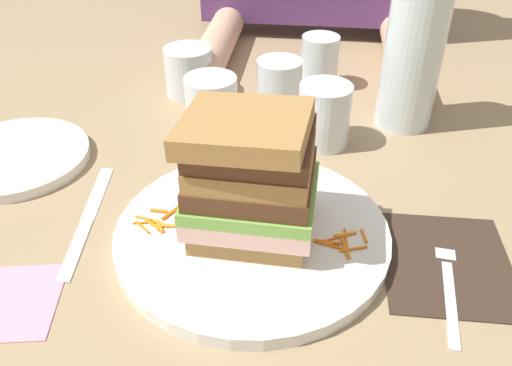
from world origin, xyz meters
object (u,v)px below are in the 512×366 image
object	(u,v)px
juice_glass	(324,117)
empty_tumbler_1	(189,71)
empty_tumbler_2	(211,101)
empty_tumbler_3	(319,62)
knife	(86,221)
fork	(449,275)
napkin_pink	(17,301)
sandwich	(251,179)
side_plate	(15,157)
napkin_dark	(447,262)
main_plate	(252,236)
empty_tumbler_0	(281,84)
water_bottle	(416,39)

from	to	relation	value
juice_glass	empty_tumbler_1	bearing A→B (deg)	149.06
empty_tumbler_2	empty_tumbler_3	world-z (taller)	empty_tumbler_3
knife	empty_tumbler_2	xyz separation A→B (m)	(0.10, 0.24, 0.03)
knife	empty_tumbler_1	size ratio (longest dim) A/B	2.64
fork	empty_tumbler_1	bearing A→B (deg)	132.63
empty_tumbler_1	napkin_pink	bearing A→B (deg)	-97.72
sandwich	side_plate	world-z (taller)	sandwich
napkin_dark	napkin_pink	world-z (taller)	same
napkin_dark	napkin_pink	distance (m)	0.42
fork	napkin_pink	world-z (taller)	fork
empty_tumbler_2	napkin_dark	bearing A→B (deg)	-41.33
sandwich	napkin_dark	distance (m)	0.22
main_plate	juice_glass	bearing A→B (deg)	72.22
sandwich	napkin_dark	world-z (taller)	sandwich
juice_glass	fork	bearing A→B (deg)	-62.20
empty_tumbler_0	empty_tumbler_1	bearing A→B (deg)	169.21
empty_tumbler_0	napkin_dark	bearing A→B (deg)	-58.59
side_plate	main_plate	bearing A→B (deg)	-19.42
fork	empty_tumbler_3	distance (m)	0.45
napkin_dark	empty_tumbler_2	world-z (taller)	empty_tumbler_2
sandwich	water_bottle	bearing A→B (deg)	57.37
sandwich	knife	distance (m)	0.20
empty_tumbler_1	empty_tumbler_2	world-z (taller)	empty_tumbler_1
main_plate	water_bottle	world-z (taller)	water_bottle
knife	empty_tumbler_0	distance (m)	0.36
sandwich	napkin_pink	bearing A→B (deg)	-151.74
main_plate	side_plate	distance (m)	0.35
napkin_dark	fork	distance (m)	0.02
fork	empty_tumbler_0	bearing A→B (deg)	119.49
juice_glass	side_plate	bearing A→B (deg)	-165.93
empty_tumbler_1	side_plate	world-z (taller)	empty_tumbler_1
water_bottle	empty_tumbler_1	xyz separation A→B (m)	(-0.33, 0.06, -0.09)
water_bottle	napkin_pink	distance (m)	0.57
empty_tumbler_0	sandwich	bearing A→B (deg)	-90.61
napkin_pink	empty_tumbler_2	bearing A→B (deg)	72.04
knife	empty_tumbler_2	size ratio (longest dim) A/B	2.67
napkin_dark	side_plate	world-z (taller)	side_plate
empty_tumbler_1	side_plate	bearing A→B (deg)	-128.31
fork	napkin_pink	distance (m)	0.42
water_bottle	napkin_pink	size ratio (longest dim) A/B	2.95
main_plate	empty_tumbler_2	xyz separation A→B (m)	(-0.09, 0.25, 0.03)
sandwich	water_bottle	distance (m)	0.34
napkin_dark	empty_tumbler_3	xyz separation A→B (m)	(-0.14, 0.41, 0.04)
main_plate	water_bottle	bearing A→B (deg)	57.43
juice_glass	napkin_pink	bearing A→B (deg)	-130.31
empty_tumbler_1	empty_tumbler_3	xyz separation A→B (m)	(0.20, 0.05, 0.00)
empty_tumbler_2	empty_tumbler_3	size ratio (longest dim) A/B	0.89
knife	napkin_pink	distance (m)	0.12
empty_tumbler_3	empty_tumbler_2	bearing A→B (deg)	-135.06
juice_glass	napkin_pink	distance (m)	0.43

